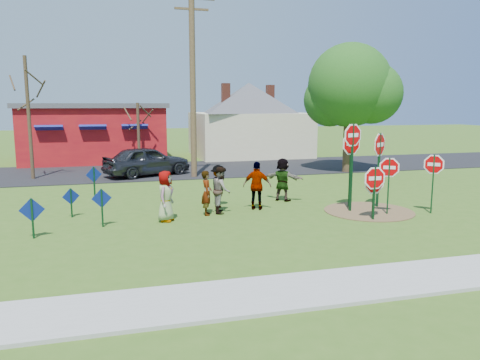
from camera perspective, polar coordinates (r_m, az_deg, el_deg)
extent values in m
plane|color=#3B5E1B|center=(16.77, 0.22, -4.03)|extent=(120.00, 120.00, 0.00)
cube|color=#9E9E99|center=(10.31, 11.20, -12.65)|extent=(22.00, 1.80, 0.08)
cube|color=black|center=(27.84, -6.08, 1.29)|extent=(120.00, 7.50, 0.04)
cylinder|color=brown|center=(17.61, 15.42, -3.68)|extent=(3.20, 3.20, 0.03)
cube|color=maroon|center=(33.82, -17.21, 5.36)|extent=(9.00, 7.00, 3.60)
cube|color=#4C4C51|center=(33.75, -17.37, 8.67)|extent=(9.40, 7.40, 0.30)
cube|color=navy|center=(30.39, -22.21, 5.83)|extent=(1.60, 0.78, 0.45)
cube|color=navy|center=(30.19, -17.48, 6.07)|extent=(1.60, 0.78, 0.45)
cube|color=navy|center=(30.20, -12.71, 6.27)|extent=(1.60, 0.78, 0.45)
cube|color=beige|center=(35.21, 1.07, 5.59)|extent=(8.00, 7.00, 3.20)
pyramid|color=#4C4C51|center=(35.17, 1.09, 11.78)|extent=(9.40, 9.40, 2.20)
cube|color=brown|center=(33.67, -1.75, 10.52)|extent=(0.55, 0.55, 1.40)
cube|color=brown|center=(36.70, 3.69, 10.40)|extent=(0.55, 0.55, 1.40)
cube|color=#0F381B|center=(16.18, 16.02, -1.63)|extent=(0.06, 0.07, 1.80)
cylinder|color=white|center=(16.09, 16.11, 0.21)|extent=(1.03, 0.04, 1.03)
cylinder|color=#B80104|center=(16.09, 16.11, 0.21)|extent=(0.89, 0.04, 0.89)
cube|color=white|center=(16.09, 16.11, 0.21)|extent=(0.45, 0.02, 0.13)
cube|color=#0F381B|center=(17.17, 13.44, 1.40)|extent=(0.08, 0.09, 3.17)
cylinder|color=white|center=(17.06, 13.59, 5.34)|extent=(1.06, 0.34, 1.10)
cylinder|color=#B80104|center=(17.06, 13.59, 5.34)|extent=(0.92, 0.30, 0.95)
cube|color=white|center=(17.06, 13.59, 5.34)|extent=(0.47, 0.15, 0.14)
cylinder|color=gold|center=(17.06, 13.59, 5.34)|extent=(1.06, 0.33, 1.10)
cube|color=#0F381B|center=(17.13, 17.64, -0.75)|extent=(0.07, 0.08, 2.02)
cylinder|color=white|center=(17.03, 17.74, 1.47)|extent=(0.81, 0.48, 0.93)
cylinder|color=#B80104|center=(17.03, 17.74, 1.47)|extent=(0.70, 0.42, 0.80)
cube|color=white|center=(17.03, 17.74, 1.47)|extent=(0.36, 0.21, 0.12)
cube|color=#0F381B|center=(18.18, 16.53, 1.11)|extent=(0.10, 0.10, 2.80)
cylinder|color=white|center=(18.07, 16.67, 4.15)|extent=(1.00, 0.67, 1.19)
cylinder|color=#B80104|center=(18.07, 16.67, 4.15)|extent=(0.86, 0.59, 1.02)
cube|color=white|center=(18.07, 16.67, 4.15)|extent=(0.44, 0.29, 0.15)
cylinder|color=gold|center=(18.07, 16.67, 4.15)|extent=(1.00, 0.67, 1.19)
cube|color=#0F381B|center=(16.46, 16.00, -1.69)|extent=(0.07, 0.09, 1.66)
cylinder|color=white|center=(16.39, 16.07, -0.24)|extent=(1.11, 0.23, 1.13)
cylinder|color=#B80104|center=(16.39, 16.07, -0.24)|extent=(0.96, 0.20, 0.97)
cube|color=white|center=(16.39, 16.07, -0.24)|extent=(0.49, 0.10, 0.14)
cube|color=#0F381B|center=(17.86, 22.43, -0.48)|extent=(0.08, 0.08, 2.10)
cylinder|color=white|center=(17.76, 22.57, 1.78)|extent=(0.72, 0.62, 0.94)
cylinder|color=#B80104|center=(17.76, 22.57, 1.78)|extent=(0.62, 0.54, 0.81)
cube|color=white|center=(17.76, 22.57, 1.78)|extent=(0.32, 0.27, 0.12)
cylinder|color=gold|center=(17.76, 22.57, 1.78)|extent=(0.72, 0.62, 0.94)
cube|color=#0F381B|center=(17.86, 13.32, 1.18)|extent=(0.08, 0.09, 2.84)
cylinder|color=white|center=(17.75, 13.43, 4.36)|extent=(1.13, 0.35, 1.17)
cylinder|color=#B80104|center=(17.75, 13.43, 4.36)|extent=(0.98, 0.30, 1.01)
cube|color=white|center=(17.75, 13.43, 4.36)|extent=(0.50, 0.15, 0.15)
cube|color=#0F381B|center=(14.78, -23.98, -4.32)|extent=(0.06, 0.07, 1.18)
cube|color=navy|center=(14.73, -24.04, -3.34)|extent=(0.71, 0.09, 0.71)
cube|color=#0F381B|center=(15.39, -16.47, -3.30)|extent=(0.06, 0.07, 1.22)
cube|color=navy|center=(15.32, -16.52, -2.16)|extent=(0.62, 0.13, 0.63)
cube|color=#0F381B|center=(17.03, -19.88, -2.65)|extent=(0.06, 0.07, 1.01)
cube|color=navy|center=(16.98, -19.92, -1.90)|extent=(0.56, 0.21, 0.59)
cube|color=#0F381B|center=(20.15, -17.35, -0.31)|extent=(0.07, 0.08, 1.31)
cube|color=navy|center=(20.09, -17.39, 0.64)|extent=(0.63, 0.26, 0.67)
imported|color=#4D5E99|center=(15.63, -9.07, -1.96)|extent=(0.84, 0.98, 1.69)
imported|color=#1C654E|center=(16.37, -4.08, -1.58)|extent=(0.46, 0.62, 1.57)
imported|color=brown|center=(16.68, -2.29, -1.20)|extent=(0.78, 0.92, 1.66)
imported|color=#303035|center=(17.60, -2.65, -0.75)|extent=(0.66, 1.07, 1.59)
imported|color=#402C4F|center=(17.13, 2.10, -0.71)|extent=(1.13, 0.84, 1.78)
imported|color=#1B5523|center=(18.78, 5.23, 0.06)|extent=(1.51, 1.49, 1.73)
imported|color=#2D2D32|center=(25.66, -11.26, 2.31)|extent=(5.00, 3.50, 1.58)
cylinder|color=#4C3823|center=(24.68, -5.78, 11.59)|extent=(0.30, 0.30, 9.76)
cube|color=#4C3823|center=(25.10, -5.93, 20.02)|extent=(1.74, 0.15, 0.11)
cylinder|color=#382819|center=(27.13, 13.00, 5.00)|extent=(0.50, 0.50, 3.91)
sphere|color=#134712|center=(27.08, 13.23, 11.20)|extent=(4.62, 4.62, 4.62)
sphere|color=#134712|center=(27.12, 15.75, 10.15)|extent=(3.37, 3.37, 3.37)
sphere|color=#134712|center=(27.33, 10.95, 9.58)|extent=(3.02, 3.02, 3.02)
cylinder|color=#382819|center=(26.14, -24.33, 6.83)|extent=(0.18, 0.18, 6.23)
cylinder|color=#382819|center=(29.48, -12.26, 5.37)|extent=(0.18, 0.18, 3.93)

